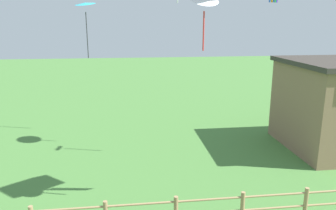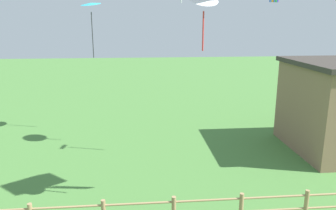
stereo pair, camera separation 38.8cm
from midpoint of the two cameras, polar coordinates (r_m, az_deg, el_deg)
name	(u,v)px [view 1 (the left image)]	position (r m, az deg, el deg)	size (l,w,h in m)	color
kite_white_delta	(204,0)	(10.76, 5.28, 17.69)	(1.02, 0.96, 1.85)	white
kite_cyan_delta	(85,5)	(19.70, -14.78, 16.47)	(1.57, 1.57, 3.18)	#2DB2C6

